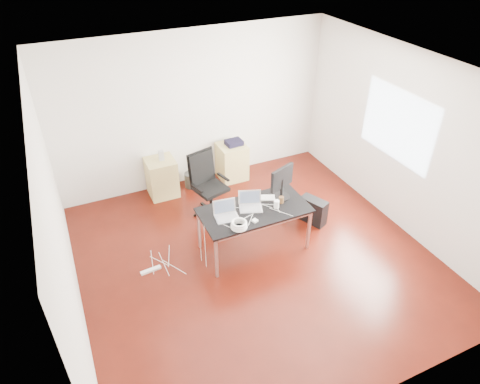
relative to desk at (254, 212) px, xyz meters
name	(u,v)px	position (x,y,z in m)	size (l,w,h in m)	color
room_shell	(260,178)	(-0.04, -0.21, 0.73)	(5.00, 5.00, 5.00)	#380C06
desk	(254,212)	(0.00, 0.00, 0.00)	(1.60, 0.80, 0.73)	black
office_chair	(207,181)	(-0.29, 1.18, -0.07)	(0.58, 0.60, 1.08)	black
filing_cabinet_left	(162,177)	(-0.85, 2.01, -0.33)	(0.50, 0.50, 0.70)	tan
filing_cabinet_right	(232,161)	(0.52, 2.01, -0.33)	(0.50, 0.50, 0.70)	tan
pc_tower	(313,211)	(1.18, 0.18, -0.46)	(0.20, 0.45, 0.44)	black
wastebasket	(191,180)	(-0.31, 2.03, -0.54)	(0.24, 0.24, 0.28)	black
power_strip	(151,270)	(-1.58, 0.15, -0.66)	(0.30, 0.06, 0.04)	white
laptop_left	(226,213)	(-0.44, 0.01, 0.11)	(0.36, 0.29, 0.23)	silver
laptop_right	(251,204)	(-0.03, 0.07, 0.11)	(0.40, 0.35, 0.23)	silver
monitor	(282,181)	(0.51, 0.12, 0.34)	(0.44, 0.26, 0.51)	black
keyboard	(260,198)	(0.20, 0.21, 0.06)	(0.44, 0.14, 0.02)	white
cup_white	(276,204)	(0.31, -0.09, 0.11)	(0.08, 0.08, 0.12)	white
cup_brown	(281,200)	(0.44, -0.01, 0.10)	(0.08, 0.08, 0.10)	#51351B
cable_coil	(239,225)	(-0.38, -0.30, 0.11)	(0.24, 0.24, 0.11)	white
power_adapter	(255,221)	(-0.12, -0.26, 0.07)	(0.07, 0.07, 0.03)	white
speaker	(161,155)	(-0.82, 2.02, 0.11)	(0.09, 0.08, 0.18)	#9E9E9E
navy_garment	(234,143)	(0.57, 2.01, 0.07)	(0.30, 0.24, 0.09)	black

